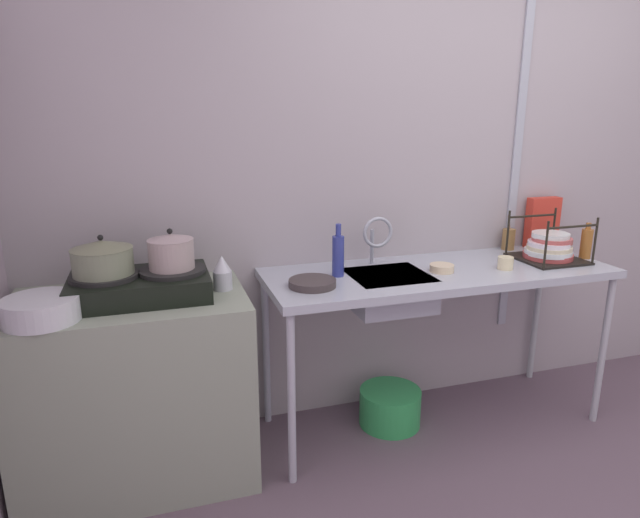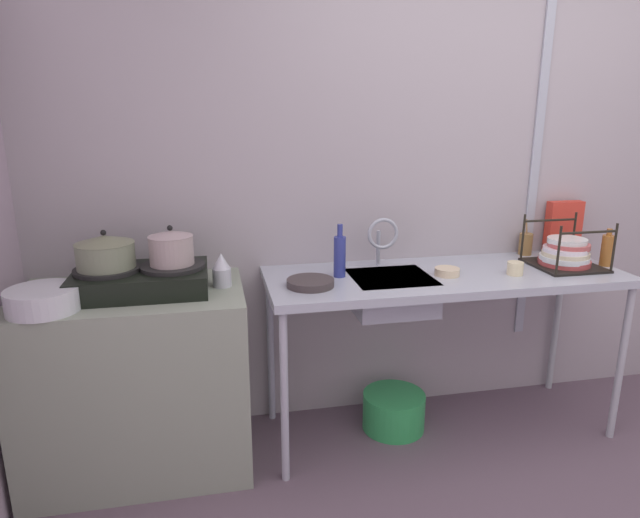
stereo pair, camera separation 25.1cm
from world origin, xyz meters
name	(u,v)px [view 2 (the right image)]	position (x,y,z in m)	size (l,w,h in m)	color
wall_back	(485,183)	(0.00, 1.56, 1.24)	(5.52, 0.10, 2.48)	#A49CA2
wall_metal_strip	(536,160)	(0.25, 1.50, 1.37)	(0.05, 0.01, 1.99)	#A4AAB8
counter_concrete	(138,380)	(-1.85, 1.21, 0.43)	(0.98, 0.61, 0.85)	gray
counter_sink	(445,284)	(-0.37, 1.21, 0.79)	(1.76, 0.61, 0.85)	#A4AAB8
stove	(141,279)	(-1.79, 1.21, 0.91)	(0.57, 0.38, 0.12)	black
pot_on_left_burner	(105,251)	(-1.93, 1.21, 1.04)	(0.25, 0.25, 0.17)	slate
pot_on_right_burner	(171,247)	(-1.66, 1.21, 1.05)	(0.19, 0.19, 0.17)	#A49390
pot_beside_stove	(43,300)	(-2.15, 1.03, 0.90)	(0.28, 0.28, 0.09)	silver
percolator	(222,270)	(-1.45, 1.21, 0.93)	(0.08, 0.08, 0.15)	#B8BBC6
sink_basin	(391,293)	(-0.65, 1.20, 0.77)	(0.38, 0.36, 0.16)	#A4AAB8
faucet	(382,236)	(-0.65, 1.35, 1.02)	(0.16, 0.09, 0.26)	#A4AAB8
frying_pan	(310,283)	(-1.06, 1.13, 0.87)	(0.22, 0.22, 0.03)	#3A3232
dish_rack	(565,254)	(0.27, 1.19, 0.92)	(0.32, 0.32, 0.25)	black
cup_by_rack	(515,268)	(-0.05, 1.11, 0.88)	(0.08, 0.08, 0.06)	beige
small_bowl_on_drainboard	(447,272)	(-0.38, 1.17, 0.87)	(0.12, 0.12, 0.04)	beige
bottle_by_sink	(340,255)	(-0.89, 1.25, 0.96)	(0.06, 0.06, 0.26)	navy
bottle_by_rack	(607,250)	(0.49, 1.17, 0.94)	(0.06, 0.06, 0.19)	#9C5E27
cereal_box	(563,227)	(0.44, 1.46, 1.00)	(0.20, 0.06, 0.29)	red
utensil_jar	(526,244)	(0.21, 1.45, 0.91)	(0.07, 0.07, 0.20)	olive
bucket_on_floor	(394,411)	(-0.59, 1.25, 0.10)	(0.32, 0.32, 0.19)	green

